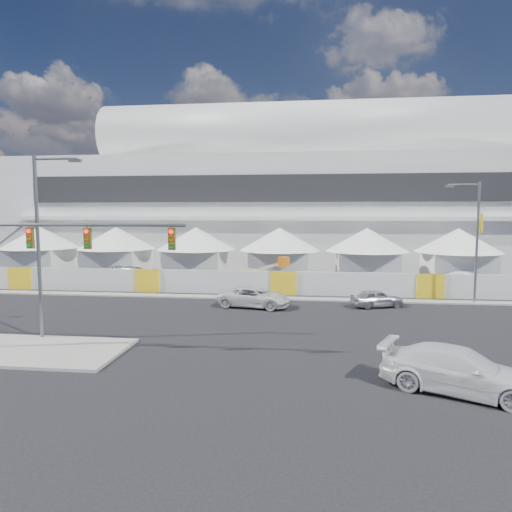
# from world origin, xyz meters

# --- Properties ---
(ground) EXTENTS (160.00, 160.00, 0.00)m
(ground) POSITION_xyz_m (0.00, 0.00, 0.00)
(ground) COLOR black
(ground) RESTS_ON ground
(median_island) EXTENTS (10.00, 5.00, 0.15)m
(median_island) POSITION_xyz_m (-6.00, -3.00, 0.07)
(median_island) COLOR gray
(median_island) RESTS_ON ground
(far_curb) EXTENTS (80.00, 1.20, 0.12)m
(far_curb) POSITION_xyz_m (20.00, 12.50, 0.06)
(far_curb) COLOR gray
(far_curb) RESTS_ON ground
(stadium) EXTENTS (80.00, 24.80, 21.98)m
(stadium) POSITION_xyz_m (8.71, 41.50, 9.45)
(stadium) COLOR silver
(stadium) RESTS_ON ground
(tent_row) EXTENTS (53.40, 8.40, 5.40)m
(tent_row) POSITION_xyz_m (0.50, 24.00, 3.15)
(tent_row) COLOR white
(tent_row) RESTS_ON ground
(hoarding_fence) EXTENTS (70.00, 0.25, 2.00)m
(hoarding_fence) POSITION_xyz_m (6.00, 14.50, 1.00)
(hoarding_fence) COLOR silver
(hoarding_fence) RESTS_ON ground
(sedan_silver) EXTENTS (2.68, 4.15, 1.32)m
(sedan_silver) POSITION_xyz_m (13.19, 10.27, 0.66)
(sedan_silver) COLOR #B3B3B8
(sedan_silver) RESTS_ON ground
(pickup_curb) EXTENTS (3.34, 5.68, 1.48)m
(pickup_curb) POSITION_xyz_m (4.16, 9.22, 0.74)
(pickup_curb) COLOR silver
(pickup_curb) RESTS_ON ground
(pickup_near) EXTENTS (4.65, 6.46, 1.74)m
(pickup_near) POSITION_xyz_m (14.09, -5.77, 0.87)
(pickup_near) COLOR silver
(pickup_near) RESTS_ON ground
(lot_car_a) EXTENTS (3.64, 5.23, 1.63)m
(lot_car_a) POSITION_xyz_m (22.33, 18.62, 0.82)
(lot_car_a) COLOR white
(lot_car_a) RESTS_ON ground
(lot_car_c) EXTENTS (3.61, 5.84, 1.58)m
(lot_car_c) POSITION_xyz_m (-9.13, 19.34, 0.79)
(lot_car_c) COLOR #ABACB0
(lot_car_c) RESTS_ON ground
(traffic_mast) EXTENTS (11.02, 0.69, 7.15)m
(traffic_mast) POSITION_xyz_m (-5.85, -2.94, 4.21)
(traffic_mast) COLOR gray
(traffic_mast) RESTS_ON median_island
(streetlight_median) EXTENTS (2.74, 0.28, 9.91)m
(streetlight_median) POSITION_xyz_m (-6.17, -0.80, 5.84)
(streetlight_median) COLOR gray
(streetlight_median) RESTS_ON median_island
(streetlight_curb) EXTENTS (2.75, 0.62, 9.29)m
(streetlight_curb) POSITION_xyz_m (20.61, 12.50, 5.39)
(streetlight_curb) COLOR gray
(streetlight_curb) RESTS_ON ground
(boom_lift) EXTENTS (6.49, 2.42, 3.18)m
(boom_lift) POSITION_xyz_m (2.59, 16.66, 0.86)
(boom_lift) COLOR #CD6913
(boom_lift) RESTS_ON ground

